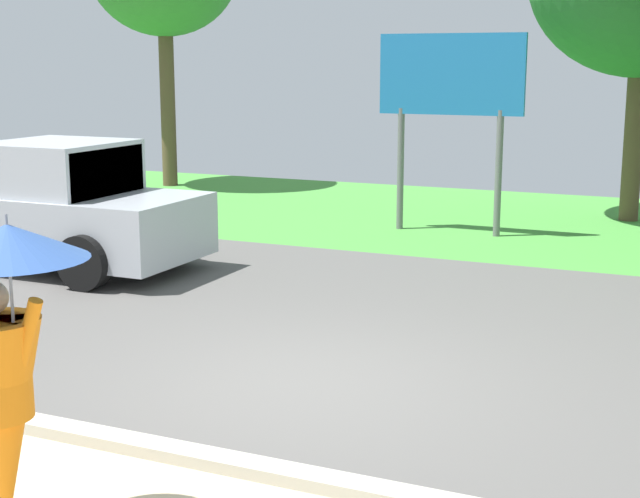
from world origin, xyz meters
name	(u,v)px	position (x,y,z in m)	size (l,w,h in m)	color
ground_plane	(403,312)	(0.00, 2.95, -0.05)	(40.00, 22.00, 0.20)	#565451
monk_pedestrian	(1,374)	(-0.51, -3.43, 1.09)	(1.07, 0.98, 2.13)	orange
pickup_truck	(35,208)	(-5.91, 3.12, 0.87)	(5.20, 2.28, 1.88)	#ADB2BA
roadside_billboard	(451,89)	(-1.01, 8.25, 2.55)	(2.60, 0.12, 3.50)	slate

